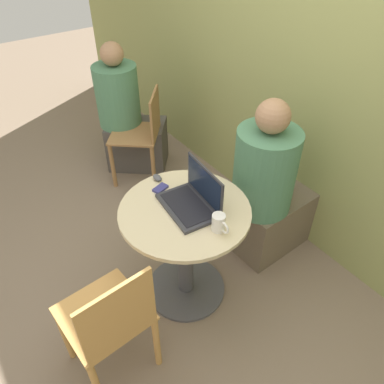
% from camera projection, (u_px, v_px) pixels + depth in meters
% --- Properties ---
extents(ground_plane, '(12.00, 12.00, 0.00)m').
position_uv_depth(ground_plane, '(186.00, 288.00, 2.52)').
color(ground_plane, '#7F6B56').
extents(back_wall, '(7.00, 0.05, 2.60)m').
position_uv_depth(back_wall, '(331.00, 65.00, 2.17)').
color(back_wall, '#939956').
rests_on(back_wall, ground_plane).
extents(round_table, '(0.74, 0.74, 0.72)m').
position_uv_depth(round_table, '(185.00, 240.00, 2.22)').
color(round_table, '#4C4C51').
rests_on(round_table, ground_plane).
extents(laptop, '(0.37, 0.26, 0.24)m').
position_uv_depth(laptop, '(193.00, 199.00, 2.06)').
color(laptop, '#2D2D33').
rests_on(laptop, round_table).
extents(cell_phone, '(0.08, 0.10, 0.02)m').
position_uv_depth(cell_phone, '(160.00, 188.00, 2.20)').
color(cell_phone, navy).
rests_on(cell_phone, round_table).
extents(computer_mouse, '(0.07, 0.04, 0.03)m').
position_uv_depth(computer_mouse, '(157.00, 178.00, 2.27)').
color(computer_mouse, '#4C4C51').
rests_on(computer_mouse, round_table).
extents(coffee_cup, '(0.12, 0.07, 0.10)m').
position_uv_depth(coffee_cup, '(219.00, 223.00, 1.91)').
color(coffee_cup, white).
rests_on(coffee_cup, round_table).
extents(chair_empty, '(0.43, 0.43, 0.85)m').
position_uv_depth(chair_empty, '(110.00, 323.00, 1.83)').
color(chair_empty, tan).
rests_on(chair_empty, ground_plane).
extents(person_seated, '(0.40, 0.62, 1.20)m').
position_uv_depth(person_seated, '(268.00, 195.00, 2.52)').
color(person_seated, brown).
rests_on(person_seated, ground_plane).
extents(chair_background, '(0.56, 0.56, 0.82)m').
position_uv_depth(chair_background, '(142.00, 135.00, 3.23)').
color(chair_background, '#9E7042').
rests_on(chair_background, ground_plane).
extents(person_background, '(0.61, 0.63, 1.16)m').
position_uv_depth(person_background, '(128.00, 119.00, 3.36)').
color(person_background, '#4C4742').
rests_on(person_background, ground_plane).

